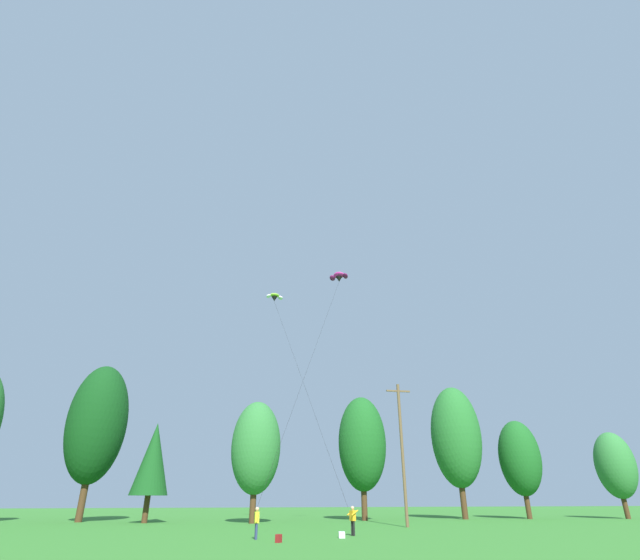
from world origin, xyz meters
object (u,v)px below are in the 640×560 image
object	(u,v)px
utility_pole	(402,448)
backpack	(279,538)
parafoil_kite_mid_lime_white	(275,297)
parafoil_kite_high_magenta	(339,277)
kite_flyer_mid	(353,518)
kite_flyer_near	(257,520)
picnic_cooler	(342,535)

from	to	relation	value
utility_pole	backpack	size ratio (longest dim) A/B	28.73
utility_pole	parafoil_kite_mid_lime_white	distance (m)	21.87
parafoil_kite_high_magenta	kite_flyer_mid	bearing A→B (deg)	-100.79
kite_flyer_near	parafoil_kite_mid_lime_white	xyz separation A→B (m)	(2.18, 18.70, 21.88)
kite_flyer_near	parafoil_kite_mid_lime_white	size ratio (longest dim) A/B	0.08
kite_flyer_mid	kite_flyer_near	bearing A→B (deg)	-164.82
kite_flyer_near	kite_flyer_mid	distance (m)	6.43
kite_flyer_near	picnic_cooler	size ratio (longest dim) A/B	3.25
parafoil_kite_high_magenta	utility_pole	bearing A→B (deg)	-38.09
kite_flyer_mid	parafoil_kite_high_magenta	size ratio (longest dim) A/B	0.07
parafoil_kite_high_magenta	picnic_cooler	bearing A→B (deg)	-104.18
backpack	parafoil_kite_high_magenta	bearing A→B (deg)	16.72
parafoil_kite_mid_lime_white	picnic_cooler	world-z (taller)	parafoil_kite_mid_lime_white
kite_flyer_mid	utility_pole	bearing A→B (deg)	50.40
kite_flyer_mid	backpack	world-z (taller)	kite_flyer_mid
utility_pole	picnic_cooler	bearing A→B (deg)	-128.98
parafoil_kite_high_magenta	picnic_cooler	world-z (taller)	parafoil_kite_high_magenta
parafoil_kite_high_magenta	backpack	world-z (taller)	parafoil_kite_high_magenta
backpack	kite_flyer_mid	bearing A→B (deg)	-10.61
kite_flyer_mid	picnic_cooler	bearing A→B (deg)	-125.57
kite_flyer_mid	backpack	distance (m)	6.52
utility_pole	kite_flyer_near	world-z (taller)	utility_pole
kite_flyer_mid	backpack	bearing A→B (deg)	-142.77
kite_flyer_mid	picnic_cooler	xyz separation A→B (m)	(-1.11, -1.55, -0.83)
kite_flyer_near	parafoil_kite_mid_lime_white	world-z (taller)	parafoil_kite_mid_lime_white
kite_flyer_near	kite_flyer_mid	xyz separation A→B (m)	(6.21, 1.68, 0.01)
parafoil_kite_mid_lime_white	backpack	world-z (taller)	parafoil_kite_mid_lime_white
kite_flyer_near	parafoil_kite_mid_lime_white	distance (m)	28.87
parafoil_kite_high_magenta	picnic_cooler	size ratio (longest dim) A/B	44.01
utility_pole	parafoil_kite_mid_lime_white	bearing A→B (deg)	139.98
kite_flyer_mid	parafoil_kite_high_magenta	distance (m)	25.34
kite_flyer_mid	parafoil_kite_mid_lime_white	xyz separation A→B (m)	(-4.03, 17.02, 21.87)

